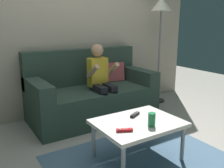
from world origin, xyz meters
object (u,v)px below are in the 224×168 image
at_px(couch, 92,95).
at_px(game_remote_red_near_edge, 124,130).
at_px(soda_can, 152,120).
at_px(coffee_table, 138,125).
at_px(floor_lamp, 161,12).
at_px(person_seated_on_couch, 101,79).
at_px(game_remote_black_center, 135,115).

distance_m(couch, game_remote_red_near_edge, 1.38).
xyz_separation_m(couch, soda_can, (-0.11, -1.36, 0.13)).
distance_m(coffee_table, floor_lamp, 2.16).
bearing_deg(game_remote_red_near_edge, person_seated_on_couch, 69.38).
bearing_deg(soda_can, coffee_table, 102.96).
bearing_deg(couch, coffee_table, -96.94).
relative_size(coffee_table, game_remote_red_near_edge, 5.48).
bearing_deg(game_remote_red_near_edge, couch, 73.91).
bearing_deg(floor_lamp, game_remote_red_near_edge, -140.06).
xyz_separation_m(soda_can, floor_lamp, (1.36, 1.40, 0.98)).
bearing_deg(game_remote_black_center, floor_lamp, 40.13).
distance_m(coffee_table, game_remote_red_near_edge, 0.26).
distance_m(game_remote_red_near_edge, game_remote_black_center, 0.38).
distance_m(person_seated_on_couch, floor_lamp, 1.49).
relative_size(game_remote_red_near_edge, game_remote_black_center, 1.00).
distance_m(couch, floor_lamp, 1.67).
height_order(coffee_table, game_remote_red_near_edge, game_remote_red_near_edge).
relative_size(person_seated_on_couch, soda_can, 8.27).
bearing_deg(coffee_table, game_remote_black_center, 64.69).
bearing_deg(game_remote_black_center, coffee_table, -115.31).
bearing_deg(game_remote_black_center, couch, 85.41).
relative_size(coffee_table, game_remote_black_center, 5.49).
height_order(coffee_table, floor_lamp, floor_lamp).
distance_m(game_remote_red_near_edge, floor_lamp, 2.36).
relative_size(person_seated_on_couch, game_remote_red_near_edge, 7.11).
xyz_separation_m(game_remote_black_center, floor_lamp, (1.33, 1.12, 1.03)).
height_order(couch, person_seated_on_couch, person_seated_on_couch).
distance_m(couch, person_seated_on_couch, 0.32).
relative_size(game_remote_black_center, soda_can, 1.16).
height_order(game_remote_red_near_edge, soda_can, soda_can).
relative_size(person_seated_on_couch, coffee_table, 1.30).
xyz_separation_m(couch, coffee_table, (-0.15, -1.21, 0.03)).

